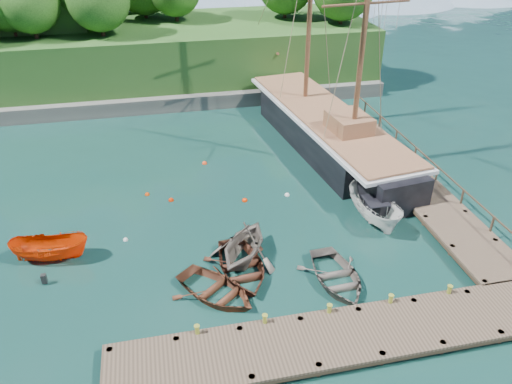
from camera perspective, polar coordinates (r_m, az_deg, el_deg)
ground at (r=27.13m, az=0.62°, el=-7.69°), size 160.00×160.00×0.00m
dock_near at (r=22.77m, az=9.52°, el=-16.09°), size 20.00×3.20×1.10m
dock_east at (r=36.07m, az=16.20°, el=2.41°), size 3.20×24.00×1.10m
bollard_0 at (r=23.01m, az=-6.62°, el=-16.75°), size 0.26×0.26×0.45m
bollard_1 at (r=23.31m, az=1.00°, el=-15.70°), size 0.26×0.26×0.45m
bollard_2 at (r=23.97m, az=8.23°, el=-14.45°), size 0.26×0.26×0.45m
bollard_3 at (r=24.98m, az=14.90°, el=-13.08°), size 0.26×0.26×0.45m
bollard_4 at (r=26.30m, az=20.90°, el=-11.69°), size 0.26×0.26×0.45m
rowboat_0 at (r=25.06m, az=-4.56°, el=-11.71°), size 5.27×5.43×0.92m
rowboat_1 at (r=27.12m, az=-1.39°, el=-7.72°), size 5.53×5.71×2.30m
rowboat_2 at (r=26.30m, az=-1.68°, el=-9.17°), size 3.81×5.05×0.99m
rowboat_3 at (r=26.05m, az=9.12°, el=-10.11°), size 3.48×4.70×0.94m
motorboat_orange at (r=29.26m, az=-22.21°, el=-7.13°), size 4.40×2.23×1.62m
cabin_boat_white at (r=30.93m, az=13.21°, el=-3.19°), size 2.33×5.22×1.96m
schooner at (r=39.05m, az=7.98°, el=6.79°), size 7.61×27.84×20.49m
mooring_buoy_0 at (r=29.44m, az=-14.68°, el=-5.36°), size 0.29×0.29×0.29m
mooring_buoy_1 at (r=32.47m, az=-9.67°, el=-0.98°), size 0.35×0.35×0.35m
mooring_buoy_2 at (r=31.99m, az=-1.29°, el=-1.02°), size 0.36×0.36×0.36m
mooring_buoy_3 at (r=32.61m, az=3.57°, el=-0.40°), size 0.33×0.33×0.33m
mooring_buoy_4 at (r=33.38m, az=-12.32°, el=-0.33°), size 0.31×0.31×0.31m
mooring_buoy_5 at (r=36.61m, az=-5.90°, el=3.23°), size 0.36×0.36×0.36m
headland at (r=53.86m, az=-21.52°, el=16.73°), size 51.00×19.31×12.90m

